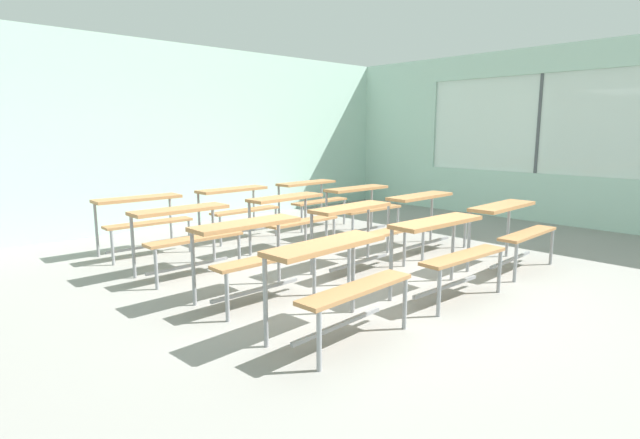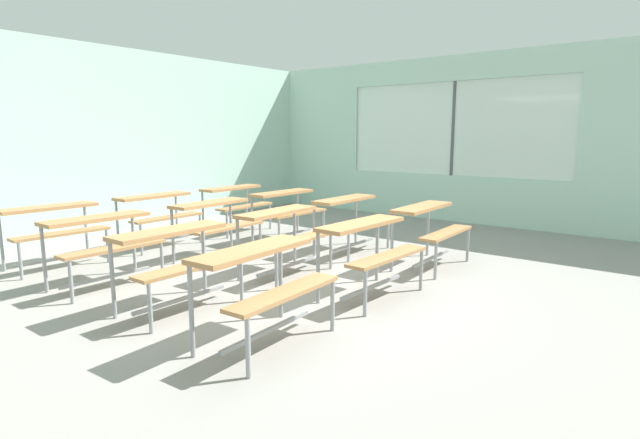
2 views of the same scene
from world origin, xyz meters
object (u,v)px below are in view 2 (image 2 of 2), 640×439
desk_bench_r1c1 (284,226)px  desk_bench_r2c0 (102,234)px  desk_bench_r0c2 (430,221)px  desk_bench_r2c2 (287,204)px  desk_bench_r0c0 (263,272)px  desk_bench_r0c1 (370,241)px  desk_bench_r3c0 (53,221)px  desk_bench_r1c2 (351,211)px  desk_bench_r2c1 (216,216)px  desk_bench_r3c1 (158,208)px  desk_bench_r3c2 (236,198)px  desk_bench_r1c0 (177,250)px

desk_bench_r1c1 → desk_bench_r2c0: bearing=138.9°
desk_bench_r0c2 → desk_bench_r2c2: 2.39m
desk_bench_r0c0 → desk_bench_r0c1: bearing=-3.9°
desk_bench_r2c2 → desk_bench_r2c0: bearing=-178.1°
desk_bench_r0c2 → desk_bench_r3c0: bearing=126.7°
desk_bench_r1c2 → desk_bench_r3c0: (-2.87, 2.39, 0.00)m
desk_bench_r2c1 → desk_bench_r2c0: bearing=176.4°
desk_bench_r0c2 → desk_bench_r3c1: same height
desk_bench_r0c0 → desk_bench_r1c1: same height
desk_bench_r3c1 → desk_bench_r3c2: 1.45m
desk_bench_r0c1 → desk_bench_r3c2: size_ratio=1.00×
desk_bench_r2c0 → desk_bench_r1c0: bearing=-87.6°
desk_bench_r1c2 → desk_bench_r3c2: size_ratio=0.99×
desk_bench_r1c0 → desk_bench_r1c2: (2.87, 0.06, 0.00)m
desk_bench_r0c2 → desk_bench_r3c0: 4.57m
desk_bench_r0c0 → desk_bench_r1c0: same height
desk_bench_r1c1 → desk_bench_r3c0: bearing=118.6°
desk_bench_r3c1 → desk_bench_r3c2: (1.45, -0.05, 0.00)m
desk_bench_r0c2 → desk_bench_r3c1: (-1.38, 3.58, 0.00)m
desk_bench_r0c2 → desk_bench_r3c0: same height
desk_bench_r0c1 → desk_bench_r1c1: (0.06, 1.20, 0.00)m
desk_bench_r1c2 → desk_bench_r1c1: bearing=-178.9°
desk_bench_r0c2 → desk_bench_r3c1: bearing=109.4°
desk_bench_r0c0 → desk_bench_r2c0: 2.38m
desk_bench_r1c2 → desk_bench_r3c0: size_ratio=0.99×
desk_bench_r0c2 → desk_bench_r3c2: same height
desk_bench_r1c1 → desk_bench_r2c2: bearing=38.2°
desk_bench_r0c1 → desk_bench_r2c1: (0.06, 2.38, 0.00)m
desk_bench_r3c1 → desk_bench_r1c0: bearing=-122.2°
desk_bench_r0c0 → desk_bench_r1c0: (0.05, 1.15, 0.00)m
desk_bench_r0c0 → desk_bench_r0c2: same height
desk_bench_r1c0 → desk_bench_r2c2: (2.91, 1.26, 0.00)m
desk_bench_r1c0 → desk_bench_r3c0: bearing=89.9°
desk_bench_r2c0 → desk_bench_r2c2: size_ratio=0.99×
desk_bench_r1c2 → desk_bench_r3c2: 2.33m
desk_bench_r1c0 → desk_bench_r2c1: 1.90m
desk_bench_r2c2 → desk_bench_r3c2: (-0.01, 1.13, 0.00)m
desk_bench_r0c0 → desk_bench_r3c0: size_ratio=1.01×
desk_bench_r2c2 → desk_bench_r3c1: bearing=142.1°
desk_bench_r2c2 → desk_bench_r3c2: 1.13m
desk_bench_r3c1 → desk_bench_r2c2: bearing=-40.6°
desk_bench_r2c0 → desk_bench_r3c0: 1.23m
desk_bench_r2c1 → desk_bench_r3c2: 1.86m
desk_bench_r1c1 → desk_bench_r1c2: bearing=-0.8°
desk_bench_r0c2 → desk_bench_r3c2: bearing=87.2°
desk_bench_r0c2 → desk_bench_r2c2: (0.07, 2.39, 0.00)m
desk_bench_r1c0 → desk_bench_r1c1: same height
desk_bench_r0c1 → desk_bench_r2c2: 2.86m
desk_bench_r0c1 → desk_bench_r1c2: 1.92m
desk_bench_r2c0 → desk_bench_r3c2: same height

